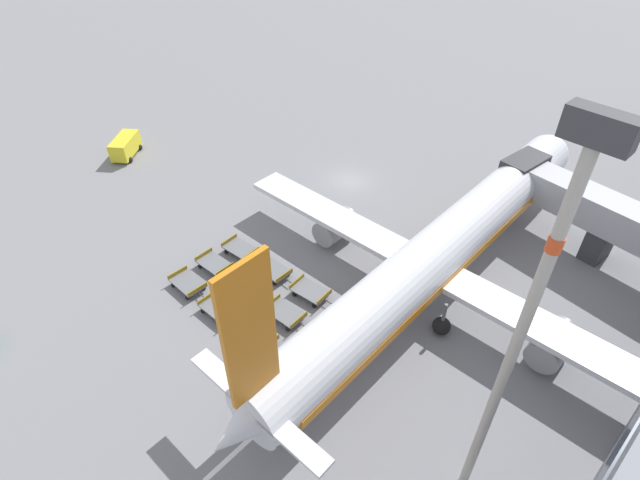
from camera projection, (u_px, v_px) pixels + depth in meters
name	position (u px, v px, depth m)	size (l,w,h in m)	color
ground_plane	(349.00, 181.00, 50.54)	(500.00, 500.00, 0.00)	gray
jet_bridge	(633.00, 235.00, 38.08)	(19.30, 5.63, 5.76)	#A8AAB2
airplane	(437.00, 254.00, 36.22)	(35.06, 41.50, 14.20)	silver
service_van	(125.00, 146.00, 53.79)	(4.14, 4.41, 2.11)	yellow
baggage_dolly_row_near_col_a	(188.00, 283.00, 38.31)	(3.49, 1.91, 0.92)	slate
baggage_dolly_row_near_col_b	(219.00, 309.00, 36.26)	(3.51, 1.98, 0.92)	slate
baggage_dolly_row_near_col_c	(256.00, 335.00, 34.35)	(3.51, 1.97, 0.92)	slate
baggage_dolly_row_mid_a_col_a	(215.00, 264.00, 40.04)	(3.52, 2.00, 0.92)	slate
baggage_dolly_row_mid_a_col_b	(247.00, 287.00, 37.99)	(3.54, 2.08, 0.92)	slate
baggage_dolly_row_mid_a_col_c	(285.00, 313.00, 35.93)	(3.53, 2.03, 0.92)	slate
baggage_dolly_row_mid_b_col_a	(240.00, 249.00, 41.48)	(3.54, 2.07, 0.92)	slate
baggage_dolly_row_mid_b_col_b	(273.00, 270.00, 39.49)	(3.50, 1.95, 0.92)	slate
baggage_dolly_row_mid_b_col_c	(310.00, 291.00, 37.65)	(3.55, 2.12, 0.92)	slate
apron_light_mast	(524.00, 323.00, 18.95)	(2.00, 0.70, 21.48)	#ADA89E
stand_guidance_stripe	(348.00, 349.00, 34.06)	(1.86, 24.32, 0.01)	white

